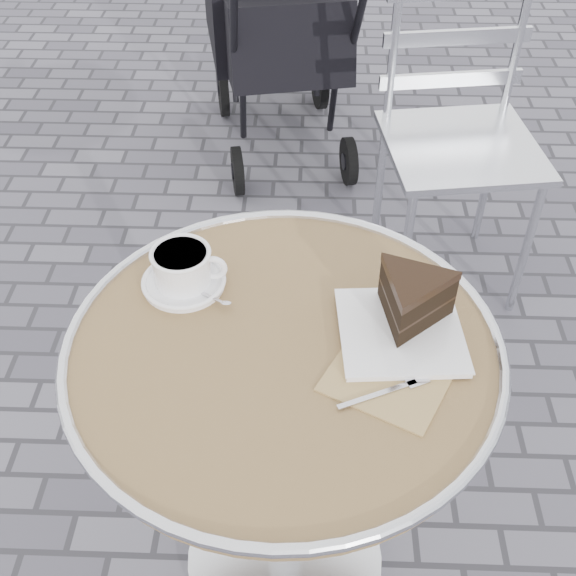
{
  "coord_description": "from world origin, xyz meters",
  "views": [
    {
      "loc": [
        0.04,
        -0.79,
        1.59
      ],
      "look_at": [
        0.0,
        0.08,
        0.78
      ],
      "focal_mm": 45.0,
      "sensor_mm": 36.0,
      "label": 1
    }
  ],
  "objects_px": {
    "cake_plate_set": "(409,307)",
    "baby_stroller": "(279,28)",
    "cappuccino_set": "(184,271)",
    "cafe_table": "(284,408)",
    "bistro_chair": "(457,99)"
  },
  "relations": [
    {
      "from": "cake_plate_set",
      "to": "baby_stroller",
      "type": "bearing_deg",
      "value": 95.07
    },
    {
      "from": "cappuccino_set",
      "to": "cake_plate_set",
      "type": "height_order",
      "value": "cake_plate_set"
    },
    {
      "from": "cafe_table",
      "to": "cappuccino_set",
      "type": "height_order",
      "value": "cappuccino_set"
    },
    {
      "from": "cappuccino_set",
      "to": "cake_plate_set",
      "type": "bearing_deg",
      "value": -13.39
    },
    {
      "from": "cafe_table",
      "to": "bistro_chair",
      "type": "relative_size",
      "value": 0.78
    },
    {
      "from": "cappuccino_set",
      "to": "baby_stroller",
      "type": "height_order",
      "value": "baby_stroller"
    },
    {
      "from": "cafe_table",
      "to": "cake_plate_set",
      "type": "distance_m",
      "value": 0.3
    },
    {
      "from": "cafe_table",
      "to": "baby_stroller",
      "type": "distance_m",
      "value": 1.87
    },
    {
      "from": "cafe_table",
      "to": "baby_stroller",
      "type": "height_order",
      "value": "baby_stroller"
    },
    {
      "from": "cappuccino_set",
      "to": "cake_plate_set",
      "type": "distance_m",
      "value": 0.39
    },
    {
      "from": "cafe_table",
      "to": "bistro_chair",
      "type": "distance_m",
      "value": 1.2
    },
    {
      "from": "cafe_table",
      "to": "cappuccino_set",
      "type": "bearing_deg",
      "value": 142.22
    },
    {
      "from": "cafe_table",
      "to": "bistro_chair",
      "type": "height_order",
      "value": "bistro_chair"
    },
    {
      "from": "cake_plate_set",
      "to": "baby_stroller",
      "type": "relative_size",
      "value": 0.3
    },
    {
      "from": "cafe_table",
      "to": "baby_stroller",
      "type": "bearing_deg",
      "value": 92.89
    }
  ]
}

